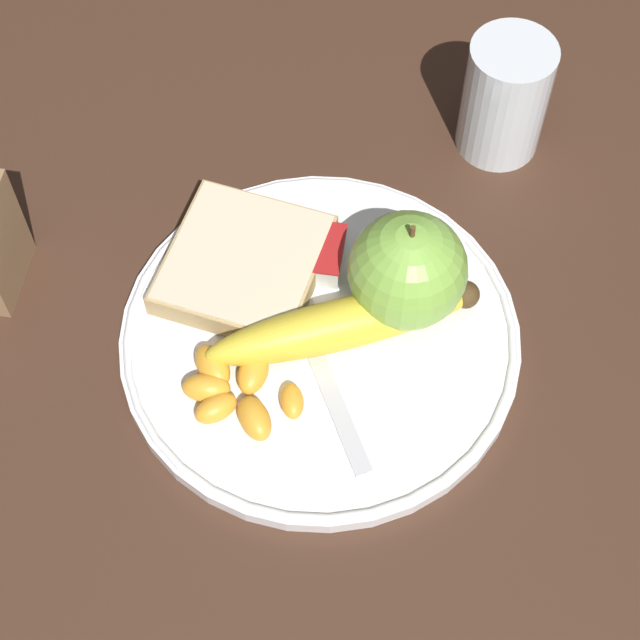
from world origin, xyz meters
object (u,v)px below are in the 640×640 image
banana (345,324)px  fork (307,334)px  bread_slice (244,264)px  juice_glass (504,100)px  plate (320,337)px  apple (408,270)px  jam_packet (318,254)px

banana → fork: (-0.00, 0.03, -0.02)m
bread_slice → fork: (-0.05, -0.05, -0.01)m
juice_glass → fork: juice_glass is taller
banana → plate: bearing=93.2°
fork → apple: bearing=-88.5°
plate → bread_slice: (0.04, 0.06, 0.02)m
plate → banana: size_ratio=1.48×
juice_glass → fork: size_ratio=0.57×
juice_glass → fork: bearing=149.9°
plate → bread_slice: bread_slice is taller
plate → juice_glass: size_ratio=2.83×
plate → banana: bearing=-86.8°
bread_slice → jam_packet: (0.02, -0.05, -0.00)m
juice_glass → apple: 0.18m
plate → apple: apple is taller
plate → juice_glass: bearing=-28.4°
apple → bread_slice: size_ratio=0.72×
juice_glass → jam_packet: size_ratio=2.20×
fork → banana: bearing=-112.1°
juice_glass → bread_slice: size_ratio=0.78×
apple → fork: (-0.04, 0.06, -0.04)m
juice_glass → banana: (-0.20, 0.09, -0.02)m
apple → fork: bearing=120.2°
juice_glass → jam_packet: juice_glass is taller
jam_packet → banana: bearing=-154.4°
plate → bread_slice: bearing=55.0°
juice_glass → bread_slice: 0.24m
plate → banana: 0.03m
bread_slice → fork: bearing=-130.7°
fork → jam_packet: (0.06, 0.00, 0.01)m
banana → fork: 0.03m
banana → jam_packet: banana is taller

